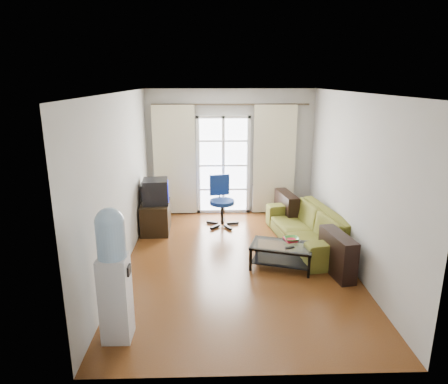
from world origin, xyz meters
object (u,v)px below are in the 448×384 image
object	(u,v)px
coffee_table	(282,253)
crt_tv	(155,191)
sofa	(308,227)
task_chair	(222,211)
water_cooler	(114,273)
tv_stand	(156,217)

from	to	relation	value
coffee_table	crt_tv	bearing A→B (deg)	143.31
sofa	crt_tv	xyz separation A→B (m)	(-2.82, 0.74, 0.49)
coffee_table	task_chair	xyz separation A→B (m)	(-0.90, 1.94, 0.05)
coffee_table	task_chair	size ratio (longest dim) A/B	1.06
coffee_table	task_chair	world-z (taller)	task_chair
coffee_table	water_cooler	xyz separation A→B (m)	(-2.19, -1.73, 0.58)
sofa	task_chair	xyz separation A→B (m)	(-1.52, 1.04, -0.03)
crt_tv	task_chair	size ratio (longest dim) A/B	0.55
tv_stand	water_cooler	world-z (taller)	water_cooler
tv_stand	task_chair	bearing A→B (deg)	11.32
tv_stand	coffee_table	bearing A→B (deg)	-38.46
crt_tv	coffee_table	bearing A→B (deg)	-42.78
tv_stand	crt_tv	bearing A→B (deg)	-76.34
task_chair	water_cooler	world-z (taller)	water_cooler
sofa	water_cooler	world-z (taller)	water_cooler
sofa	tv_stand	bearing A→B (deg)	-114.31
crt_tv	tv_stand	bearing A→B (deg)	99.31
sofa	coffee_table	world-z (taller)	sofa
crt_tv	task_chair	world-z (taller)	crt_tv
tv_stand	crt_tv	size ratio (longest dim) A/B	1.42
task_chair	water_cooler	distance (m)	3.92
task_chair	sofa	bearing A→B (deg)	-46.32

